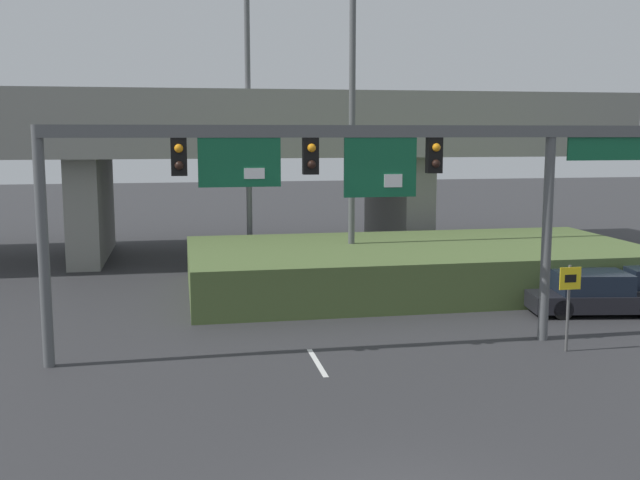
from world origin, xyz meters
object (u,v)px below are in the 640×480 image
object	(u,v)px
signal_gantry	(354,167)
highway_light_pole_far	(353,40)
highway_light_pole_near	(248,84)
parked_sedan_near_right	(594,294)
speed_limit_sign	(569,296)

from	to	relation	value
signal_gantry	highway_light_pole_far	bearing A→B (deg)	77.34
highway_light_pole_near	highway_light_pole_far	world-z (taller)	highway_light_pole_far
signal_gantry	parked_sedan_near_right	bearing A→B (deg)	16.99
highway_light_pole_near	parked_sedan_near_right	bearing A→B (deg)	-44.53
speed_limit_sign	parked_sedan_near_right	world-z (taller)	speed_limit_sign
highway_light_pole_near	signal_gantry	bearing A→B (deg)	-82.87
parked_sedan_near_right	speed_limit_sign	bearing A→B (deg)	-119.56
signal_gantry	parked_sedan_near_right	distance (m)	10.05
signal_gantry	highway_light_pole_far	distance (m)	9.61
speed_limit_sign	parked_sedan_near_right	bearing A→B (deg)	51.55
speed_limit_sign	parked_sedan_near_right	size ratio (longest dim) A/B	0.51
speed_limit_sign	parked_sedan_near_right	xyz separation A→B (m)	(3.06, 3.85, -0.91)
speed_limit_sign	highway_light_pole_far	size ratio (longest dim) A/B	0.13
signal_gantry	highway_light_pole_far	world-z (taller)	highway_light_pole_far
speed_limit_sign	parked_sedan_near_right	distance (m)	5.00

